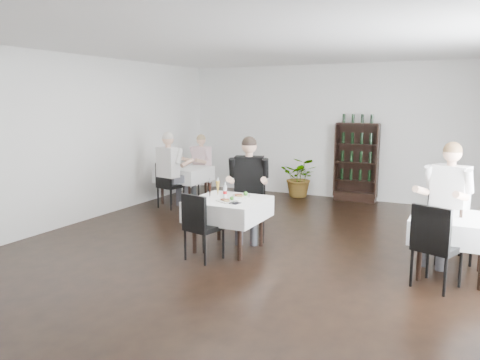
% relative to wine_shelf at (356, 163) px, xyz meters
% --- Properties ---
extents(room_shell, '(9.00, 9.00, 9.00)m').
position_rel_wine_shelf_xyz_m(room_shell, '(-0.60, -4.31, 0.65)').
color(room_shell, black).
rests_on(room_shell, ground).
extents(wine_shelf, '(0.90, 0.28, 1.75)m').
position_rel_wine_shelf_xyz_m(wine_shelf, '(0.00, 0.00, 0.00)').
color(wine_shelf, black).
rests_on(wine_shelf, ground).
extents(main_table, '(1.03, 1.03, 0.77)m').
position_rel_wine_shelf_xyz_m(main_table, '(-0.90, -4.31, -0.23)').
color(main_table, black).
rests_on(main_table, ground).
extents(left_table, '(0.98, 0.98, 0.77)m').
position_rel_wine_shelf_xyz_m(left_table, '(-3.30, -1.81, -0.23)').
color(left_table, black).
rests_on(left_table, ground).
extents(right_table, '(0.98, 0.98, 0.77)m').
position_rel_wine_shelf_xyz_m(right_table, '(2.10, -4.01, -0.23)').
color(right_table, black).
rests_on(right_table, ground).
extents(potted_tree, '(0.89, 0.79, 0.92)m').
position_rel_wine_shelf_xyz_m(potted_tree, '(-1.24, -0.11, -0.39)').
color(potted_tree, '#24531C').
rests_on(potted_tree, ground).
extents(main_chair_far, '(0.61, 0.61, 1.02)m').
position_rel_wine_shelf_xyz_m(main_chair_far, '(-0.87, -3.61, -0.26)').
color(main_chair_far, black).
rests_on(main_chair_far, ground).
extents(main_chair_near, '(0.51, 0.52, 0.94)m').
position_rel_wine_shelf_xyz_m(main_chair_near, '(-1.02, -4.92, -0.31)').
color(main_chair_near, black).
rests_on(main_chair_near, ground).
extents(left_chair_far, '(0.48, 0.48, 0.99)m').
position_rel_wine_shelf_xyz_m(left_chair_far, '(-3.44, -0.99, -0.28)').
color(left_chair_far, black).
rests_on(left_chair_far, ground).
extents(left_chair_near, '(0.51, 0.51, 0.94)m').
position_rel_wine_shelf_xyz_m(left_chair_near, '(-3.28, -2.45, -0.31)').
color(left_chair_near, black).
rests_on(left_chair_near, ground).
extents(right_chair_far, '(0.64, 0.64, 1.11)m').
position_rel_wine_shelf_xyz_m(right_chair_far, '(2.02, -3.30, -0.21)').
color(right_chair_far, black).
rests_on(right_chair_far, ground).
extents(right_chair_near, '(0.60, 0.60, 1.01)m').
position_rel_wine_shelf_xyz_m(right_chair_near, '(1.93, -4.56, -0.27)').
color(right_chair_near, black).
rests_on(right_chair_near, ground).
extents(diner_main, '(0.71, 0.75, 1.64)m').
position_rel_wine_shelf_xyz_m(diner_main, '(-0.86, -3.70, 0.11)').
color(diner_main, '#3D3D44').
rests_on(diner_main, ground).
extents(diner_left_far, '(0.60, 0.63, 1.44)m').
position_rel_wine_shelf_xyz_m(diner_left_far, '(-3.30, -1.18, -0.01)').
color(diner_left_far, '#3D3D44').
rests_on(diner_left_far, ground).
extents(diner_left_near, '(0.64, 0.67, 1.58)m').
position_rel_wine_shelf_xyz_m(diner_left_near, '(-3.19, -2.45, 0.07)').
color(diner_left_near, '#3D3D44').
rests_on(diner_left_near, ground).
extents(diner_right_far, '(0.72, 0.76, 1.65)m').
position_rel_wine_shelf_xyz_m(diner_right_far, '(1.98, -3.52, 0.11)').
color(diner_right_far, '#3D3D44').
rests_on(diner_right_far, ground).
extents(plate_far, '(0.33, 0.33, 0.08)m').
position_rel_wine_shelf_xyz_m(plate_far, '(-0.79, -4.11, -0.06)').
color(plate_far, white).
rests_on(plate_far, main_table).
extents(plate_near, '(0.32, 0.32, 0.07)m').
position_rel_wine_shelf_xyz_m(plate_near, '(-0.82, -4.49, -0.06)').
color(plate_near, white).
rests_on(plate_near, main_table).
extents(pilsner_dark, '(0.07, 0.07, 0.29)m').
position_rel_wine_shelf_xyz_m(pilsner_dark, '(-1.18, -4.37, 0.04)').
color(pilsner_dark, black).
rests_on(pilsner_dark, main_table).
extents(pilsner_lager, '(0.07, 0.07, 0.28)m').
position_rel_wine_shelf_xyz_m(pilsner_lager, '(-1.15, -4.18, 0.04)').
color(pilsner_lager, gold).
rests_on(pilsner_lager, main_table).
extents(coke_bottle, '(0.06, 0.06, 0.23)m').
position_rel_wine_shelf_xyz_m(coke_bottle, '(-0.99, -4.26, 0.02)').
color(coke_bottle, silver).
rests_on(coke_bottle, main_table).
extents(napkin_cutlery, '(0.20, 0.20, 0.02)m').
position_rel_wine_shelf_xyz_m(napkin_cutlery, '(-0.70, -4.54, -0.07)').
color(napkin_cutlery, black).
rests_on(napkin_cutlery, main_table).
extents(pepper_mill, '(0.04, 0.04, 0.10)m').
position_rel_wine_shelf_xyz_m(pepper_mill, '(2.18, -4.03, -0.03)').
color(pepper_mill, black).
rests_on(pepper_mill, right_table).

